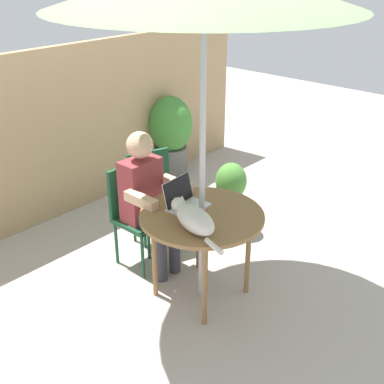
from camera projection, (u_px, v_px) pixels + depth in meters
name	position (u px, v px, depth m)	size (l,w,h in m)	color
ground_plane	(201.00, 293.00, 4.09)	(14.00, 14.00, 0.00)	#ADA399
fence_back	(48.00, 138.00, 4.93)	(5.51, 0.08, 1.72)	tan
patio_table	(202.00, 222.00, 3.80)	(0.95, 0.95, 0.74)	olive
chair_occupied	(135.00, 207.00, 4.32)	(0.40, 0.40, 0.89)	#194C2D
chair_empty	(153.00, 192.00, 4.59)	(0.51, 0.51, 0.89)	#194C2D
person_seated	(147.00, 195.00, 4.15)	(0.48, 0.48, 1.23)	maroon
laptop	(183.00, 199.00, 3.85)	(0.32, 0.27, 0.21)	silver
cat	(193.00, 219.00, 3.53)	(0.29, 0.63, 0.17)	silver
potted_plant_near_fence	(231.00, 194.00, 4.87)	(0.30, 0.30, 0.71)	#33383D
potted_plant_by_chair	(170.00, 133.00, 5.98)	(0.53, 0.53, 1.00)	#595654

